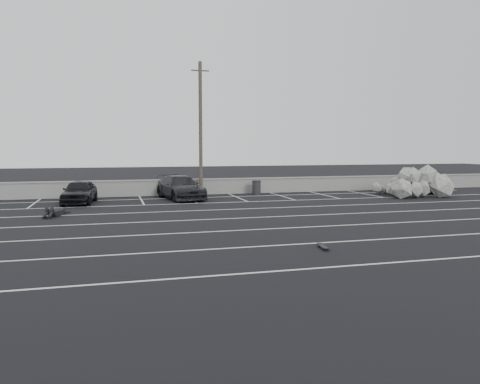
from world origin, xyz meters
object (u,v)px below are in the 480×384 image
object	(u,v)px
car_right	(181,187)
utility_pole	(201,129)
car_left	(79,192)
trash_bin	(256,187)
person	(57,210)
riprap_pile	(419,186)
skateboard	(323,247)

from	to	relation	value
car_right	utility_pole	world-z (taller)	utility_pole
utility_pole	car_left	bearing A→B (deg)	-161.93
trash_bin	person	bearing A→B (deg)	-150.60
car_left	utility_pole	bearing A→B (deg)	24.79
car_right	riprap_pile	size ratio (longest dim) A/B	0.81
skateboard	car_right	bearing A→B (deg)	107.15
car_right	utility_pole	distance (m)	4.33
car_left	riprap_pile	distance (m)	21.75
riprap_pile	skateboard	distance (m)	19.28
car_left	skateboard	bearing A→B (deg)	-53.96
utility_pole	trash_bin	xyz separation A→B (m)	(3.73, -0.34, -3.92)
car_left	person	size ratio (longest dim) A/B	1.51
riprap_pile	skateboard	bearing A→B (deg)	-134.53
car_right	skateboard	bearing A→B (deg)	-91.87
utility_pole	skateboard	bearing A→B (deg)	-87.49
trash_bin	person	xyz separation A→B (m)	(-11.90, -6.71, -0.24)
car_left	car_right	world-z (taller)	car_right
trash_bin	person	world-z (taller)	trash_bin
car_right	skateboard	xyz separation A→B (m)	(2.33, -15.43, -0.66)
car_left	utility_pole	size ratio (longest dim) A/B	0.46
car_left	person	world-z (taller)	car_left
skateboard	car_left	bearing A→B (deg)	127.89
trash_bin	skateboard	size ratio (longest dim) A/B	1.35
utility_pole	skateboard	distance (m)	17.62
car_left	person	distance (m)	4.68
car_right	trash_bin	world-z (taller)	car_right
car_left	riprap_pile	size ratio (longest dim) A/B	0.65
person	skateboard	distance (m)	13.41
skateboard	utility_pole	bearing A→B (deg)	101.08
car_right	person	xyz separation A→B (m)	(-6.59, -5.42, -0.47)
car_right	riprap_pile	distance (m)	15.94
utility_pole	car_right	bearing A→B (deg)	-134.20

